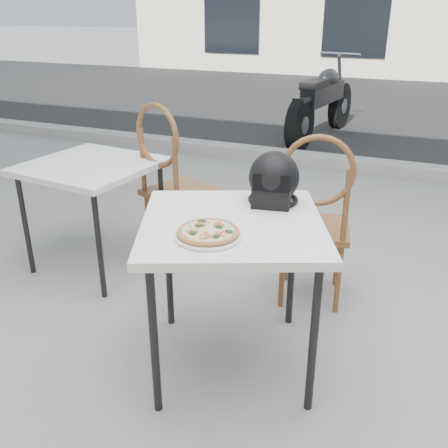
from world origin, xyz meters
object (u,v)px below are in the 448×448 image
at_px(pizza, 208,231).
at_px(cafe_chair_side, 171,175).
at_px(helmet, 274,181).
at_px(cafe_table_side, 91,173).
at_px(cafe_table_main, 232,235).
at_px(motorcycle, 323,103).
at_px(plate, 208,236).
at_px(cafe_chair_main, 315,212).

xyz_separation_m(pizza, cafe_chair_side, (-0.78, 1.09, -0.18)).
height_order(helmet, cafe_table_side, helmet).
bearing_deg(cafe_table_side, pizza, -33.67).
distance_m(cafe_table_main, motorcycle, 4.86).
distance_m(plate, cafe_chair_main, 0.95).
height_order(pizza, motorcycle, motorcycle).
distance_m(plate, cafe_chair_side, 1.34).
bearing_deg(motorcycle, plate, -75.39).
xyz_separation_m(cafe_chair_side, motorcycle, (0.13, 3.93, -0.14)).
bearing_deg(cafe_chair_side, cafe_chair_main, -168.89).
xyz_separation_m(plate, cafe_chair_side, (-0.77, 1.09, -0.16)).
bearing_deg(pizza, cafe_chair_main, 74.94).
distance_m(cafe_table_main, cafe_table_side, 1.37).
xyz_separation_m(pizza, motorcycle, (-0.65, 5.01, -0.32)).
bearing_deg(cafe_chair_side, cafe_table_main, 153.73).
bearing_deg(cafe_chair_main, motorcycle, -89.61).
bearing_deg(cafe_table_main, cafe_table_side, 154.06).
relative_size(pizza, cafe_chair_main, 0.30).
bearing_deg(cafe_chair_side, plate, 147.03).
bearing_deg(plate, helmet, 76.56).
distance_m(cafe_table_main, pizza, 0.23).
height_order(helmet, motorcycle, motorcycle).
xyz_separation_m(helmet, cafe_chair_side, (-0.89, 0.59, -0.26)).
xyz_separation_m(cafe_table_main, motorcycle, (-0.67, 4.81, -0.22)).
height_order(cafe_table_main, helmet, helmet).
bearing_deg(cafe_table_side, cafe_table_main, -25.94).
bearing_deg(plate, cafe_chair_side, 125.53).
height_order(cafe_table_main, motorcycle, motorcycle).
height_order(pizza, cafe_chair_main, cafe_chair_main).
xyz_separation_m(cafe_table_main, cafe_chair_side, (-0.80, 0.88, -0.08)).
relative_size(cafe_table_main, cafe_table_side, 1.26).
bearing_deg(cafe_table_side, helmet, -13.10).
distance_m(cafe_table_main, plate, 0.22).
relative_size(helmet, motorcycle, 0.14).
relative_size(pizza, cafe_table_side, 0.37).
distance_m(cafe_chair_main, cafe_table_side, 1.45).
xyz_separation_m(cafe_table_main, plate, (-0.02, -0.20, 0.08)).
distance_m(helmet, cafe_chair_side, 1.10).
bearing_deg(cafe_table_side, cafe_chair_side, 33.41).
distance_m(plate, motorcycle, 5.06).
height_order(cafe_table_main, cafe_chair_main, cafe_chair_main).
bearing_deg(helmet, cafe_table_side, 156.30).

